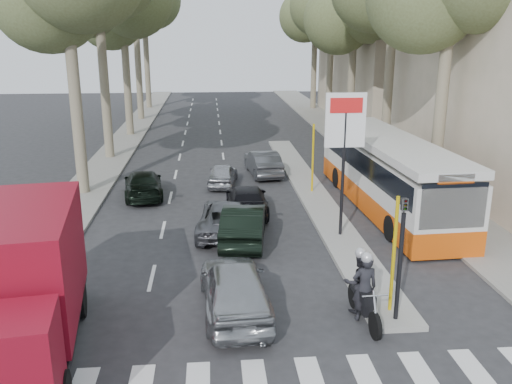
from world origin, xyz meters
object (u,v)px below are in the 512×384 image
city_bus (388,171)px  motorcycle (362,287)px  silver_hatchback (235,287)px  dark_hatchback (244,223)px  red_truck (17,286)px

city_bus → motorcycle: size_ratio=5.09×
silver_hatchback → motorcycle: (3.48, -0.60, 0.17)m
dark_hatchback → motorcycle: bearing=122.5°
red_truck → motorcycle: red_truck is taller
silver_hatchback → dark_hatchback: (0.60, 5.49, -0.04)m
motorcycle → silver_hatchback: bearing=166.3°
silver_hatchback → city_bus: bearing=-132.5°
city_bus → motorcycle: 10.41m
silver_hatchback → red_truck: red_truck is taller
silver_hatchback → red_truck: size_ratio=0.64×
dark_hatchback → red_truck: red_truck is taller
city_bus → red_truck: bearing=-141.6°
dark_hatchback → city_bus: bearing=-144.9°
silver_hatchback → dark_hatchback: 5.53m
silver_hatchback → motorcycle: bearing=166.7°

